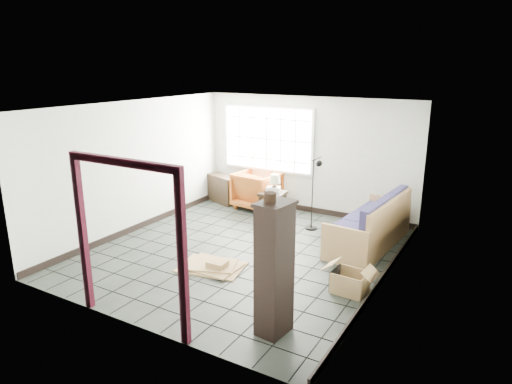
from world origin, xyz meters
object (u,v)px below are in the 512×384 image
Objects in this scene: armchair at (258,188)px; tall_shelf at (274,268)px; futon_sofa at (372,228)px; side_table at (273,197)px.

armchair is 0.55× the size of tall_shelf.
futon_sofa is 3.45m from tall_shelf.
armchair is 0.76m from side_table.
side_table is at bearing 152.32° from armchair.
futon_sofa reaches higher than armchair.
side_table is (-2.37, 0.54, 0.12)m from futon_sofa.
tall_shelf reaches higher than armchair.
tall_shelf is at bearing 128.84° from armchair.
side_table is 0.33× the size of tall_shelf.
armchair is 5.18m from tall_shelf.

